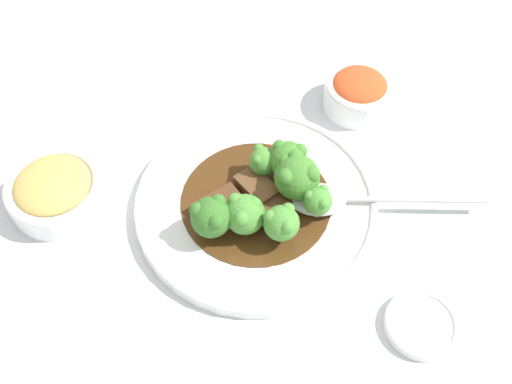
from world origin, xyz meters
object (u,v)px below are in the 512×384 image
object	(u,v)px
beef_strip_0	(254,187)
beef_strip_1	(273,207)
side_bowl_appetizer	(55,190)
broccoli_floret_6	(211,217)
broccoli_floret_3	(318,201)
broccoli_floret_0	(281,223)
broccoli_floret_1	(263,161)
serving_spoon	(332,197)
broccoli_floret_5	(245,214)
side_bowl_kimchi	(358,92)
beef_strip_2	(217,203)
broccoli_floret_2	(288,160)
broccoli_floret_4	(297,176)
sauce_dish	(421,324)
main_plate	(256,203)

from	to	relation	value
beef_strip_0	beef_strip_1	size ratio (longest dim) A/B	1.12
side_bowl_appetizer	broccoli_floret_6	bearing A→B (deg)	168.11
broccoli_floret_3	broccoli_floret_6	xyz separation A→B (m)	(0.12, 0.03, 0.00)
broccoli_floret_0	beef_strip_0	bearing A→B (deg)	-61.00
broccoli_floret_1	serving_spoon	xyz separation A→B (m)	(-0.09, 0.04, -0.02)
serving_spoon	broccoli_floret_0	bearing A→B (deg)	43.10
broccoli_floret_0	broccoli_floret_5	bearing A→B (deg)	-15.10
beef_strip_0	side_bowl_kimchi	world-z (taller)	side_bowl_kimchi
beef_strip_2	broccoli_floret_5	bearing A→B (deg)	143.08
broccoli_floret_2	broccoli_floret_4	xyz separation A→B (m)	(-0.01, 0.03, 0.00)
side_bowl_kimchi	sauce_dish	bearing A→B (deg)	100.41
beef_strip_2	broccoli_floret_3	xyz separation A→B (m)	(-0.12, 0.00, 0.02)
broccoli_floret_5	side_bowl_kimchi	distance (m)	0.26
main_plate	broccoli_floret_0	distance (m)	0.07
broccoli_floret_1	broccoli_floret_6	distance (m)	0.10
broccoli_floret_5	side_bowl_appetizer	size ratio (longest dim) A/B	0.42
broccoli_floret_3	broccoli_floret_6	world-z (taller)	broccoli_floret_6
beef_strip_1	broccoli_floret_4	xyz separation A→B (m)	(-0.03, -0.03, 0.03)
side_bowl_kimchi	main_plate	bearing A→B (deg)	55.08
broccoli_floret_3	serving_spoon	bearing A→B (deg)	-133.14
beef_strip_0	beef_strip_2	xyz separation A→B (m)	(0.04, 0.03, -0.00)
beef_strip_1	broccoli_floret_1	world-z (taller)	broccoli_floret_1
broccoli_floret_1	broccoli_floret_5	size ratio (longest dim) A/B	0.85
main_plate	beef_strip_0	distance (m)	0.02
broccoli_floret_5	broccoli_floret_4	bearing A→B (deg)	-137.95
broccoli_floret_0	broccoli_floret_4	size ratio (longest dim) A/B	0.84
broccoli_floret_5	sauce_dish	size ratio (longest dim) A/B	0.62
broccoli_floret_2	serving_spoon	distance (m)	0.07
broccoli_floret_0	side_bowl_appetizer	distance (m)	0.28
serving_spoon	broccoli_floret_5	bearing A→B (deg)	23.64
main_plate	broccoli_floret_2	bearing A→B (deg)	-133.59
broccoli_floret_6	side_bowl_appetizer	world-z (taller)	broccoli_floret_6
side_bowl_appetizer	beef_strip_2	bearing A→B (deg)	178.36
broccoli_floret_2	serving_spoon	size ratio (longest dim) A/B	0.23
beef_strip_1	broccoli_floret_5	distance (m)	0.05
broccoli_floret_2	beef_strip_2	bearing A→B (deg)	31.55
serving_spoon	side_bowl_kimchi	bearing A→B (deg)	-101.43
broccoli_floret_1	broccoli_floret_4	world-z (taller)	broccoli_floret_4
main_plate	broccoli_floret_6	xyz separation A→B (m)	(0.05, 0.05, 0.04)
beef_strip_1	beef_strip_2	size ratio (longest dim) A/B	0.85
main_plate	broccoli_floret_5	world-z (taller)	broccoli_floret_5
beef_strip_1	beef_strip_2	xyz separation A→B (m)	(0.07, -0.00, 0.00)
broccoli_floret_1	serving_spoon	world-z (taller)	broccoli_floret_1
broccoli_floret_4	sauce_dish	world-z (taller)	broccoli_floret_4
broccoli_floret_3	side_bowl_appetizer	bearing A→B (deg)	-1.57
broccoli_floret_5	serving_spoon	distance (m)	0.11
broccoli_floret_2	side_bowl_kimchi	size ratio (longest dim) A/B	0.58
broccoli_floret_6	broccoli_floret_3	bearing A→B (deg)	-164.74
beef_strip_0	sauce_dish	size ratio (longest dim) A/B	0.76
broccoli_floret_6	side_bowl_kimchi	xyz separation A→B (m)	(-0.18, -0.23, -0.02)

